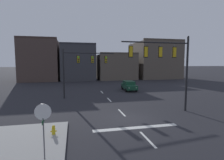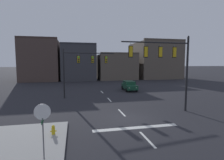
% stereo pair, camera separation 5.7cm
% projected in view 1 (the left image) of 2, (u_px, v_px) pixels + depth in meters
% --- Properties ---
extents(ground_plane, '(400.00, 400.00, 0.00)m').
position_uv_depth(ground_plane, '(128.00, 119.00, 14.83)').
color(ground_plane, '#232328').
extents(sidewalk_near_corner, '(5.00, 8.00, 0.15)m').
position_uv_depth(sidewalk_near_corner, '(17.00, 151.00, 9.36)').
color(sidewalk_near_corner, gray).
rests_on(sidewalk_near_corner, ground).
extents(stop_bar_paint, '(6.40, 0.50, 0.01)m').
position_uv_depth(stop_bar_paint, '(136.00, 128.00, 12.89)').
color(stop_bar_paint, silver).
rests_on(stop_bar_paint, ground).
extents(lane_centreline, '(0.16, 26.40, 0.01)m').
position_uv_depth(lane_centreline, '(122.00, 113.00, 16.78)').
color(lane_centreline, silver).
rests_on(lane_centreline, ground).
extents(signal_mast_near_side, '(6.69, 0.38, 7.27)m').
position_uv_depth(signal_mast_near_side, '(166.00, 59.00, 16.44)').
color(signal_mast_near_side, black).
rests_on(signal_mast_near_side, ground).
extents(signal_mast_far_side, '(7.04, 0.98, 6.55)m').
position_uv_depth(signal_mast_far_side, '(81.00, 64.00, 23.81)').
color(signal_mast_far_side, black).
rests_on(signal_mast_far_side, ground).
extents(stop_sign, '(0.76, 0.64, 2.83)m').
position_uv_depth(stop_sign, '(43.00, 118.00, 8.25)').
color(stop_sign, '#56565B').
rests_on(stop_sign, ground).
extents(car_lot_nearside, '(2.08, 4.52, 1.61)m').
position_uv_depth(car_lot_nearside, '(129.00, 85.00, 30.08)').
color(car_lot_nearside, '#143D28').
rests_on(car_lot_nearside, ground).
extents(fire_hydrant, '(0.40, 0.30, 0.75)m').
position_uv_depth(fire_hydrant, '(54.00, 132.00, 11.32)').
color(fire_hydrant, gold).
rests_on(fire_hydrant, ground).
extents(building_row, '(44.06, 13.58, 11.27)m').
position_uv_depth(building_row, '(110.00, 62.00, 51.68)').
color(building_row, '#473833').
rests_on(building_row, ground).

